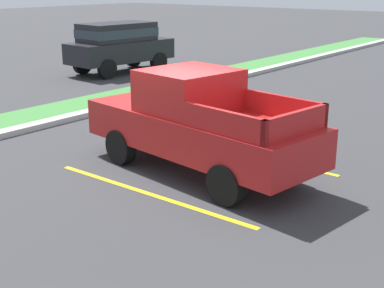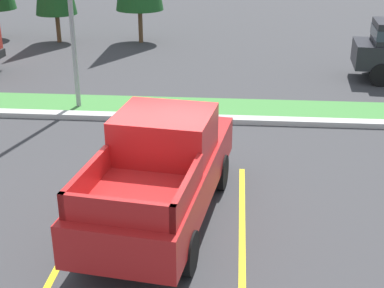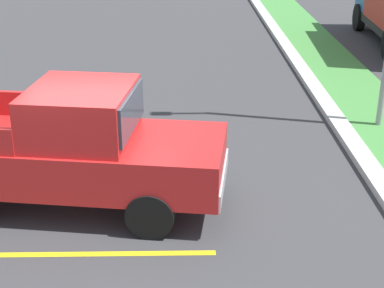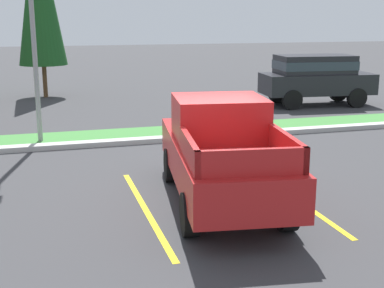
% 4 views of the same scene
% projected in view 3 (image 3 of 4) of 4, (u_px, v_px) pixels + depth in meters
% --- Properties ---
extents(ground_plane, '(120.00, 120.00, 0.00)m').
position_uv_depth(ground_plane, '(101.00, 203.00, 10.07)').
color(ground_plane, '#38383A').
extents(parking_line_near, '(0.12, 4.80, 0.01)m').
position_uv_depth(parking_line_near, '(85.00, 165.00, 11.47)').
color(parking_line_near, yellow).
rests_on(parking_line_near, ground).
extents(parking_line_far, '(0.12, 4.80, 0.01)m').
position_uv_depth(parking_line_far, '(54.00, 254.00, 8.62)').
color(parking_line_far, yellow).
rests_on(parking_line_far, ground).
extents(pickup_truck_main, '(2.60, 5.44, 2.10)m').
position_uv_depth(pickup_truck_main, '(70.00, 148.00, 9.63)').
color(pickup_truck_main, black).
rests_on(pickup_truck_main, ground).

